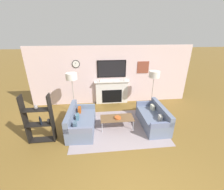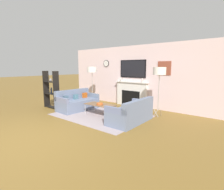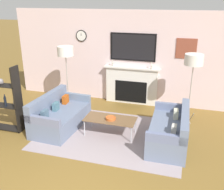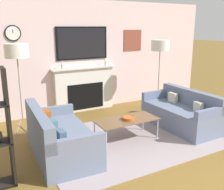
# 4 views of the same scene
# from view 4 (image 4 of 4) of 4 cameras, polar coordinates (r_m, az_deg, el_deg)

# --- Properties ---
(fireplace_wall) EXTENTS (7.45, 0.28, 2.70)m
(fireplace_wall) POSITION_cam_4_polar(r_m,az_deg,el_deg) (6.58, -6.49, 7.26)
(fireplace_wall) COLOR beige
(fireplace_wall) RESTS_ON ground_plane
(area_rug) EXTENTS (3.27, 2.37, 0.01)m
(area_rug) POSITION_cam_4_polar(r_m,az_deg,el_deg) (5.05, 3.48, -9.51)
(area_rug) COLOR gray
(area_rug) RESTS_ON ground_plane
(couch_left) EXTENTS (0.95, 1.68, 0.82)m
(couch_left) POSITION_cam_4_polar(r_m,az_deg,el_deg) (4.43, -11.45, -9.39)
(couch_left) COLOR slate
(couch_left) RESTS_ON ground_plane
(couch_right) EXTENTS (0.81, 1.68, 0.77)m
(couch_right) POSITION_cam_4_polar(r_m,az_deg,el_deg) (5.73, 14.83, -4.00)
(couch_right) COLOR slate
(couch_right) RESTS_ON ground_plane
(coffee_table) EXTENTS (1.18, 0.55, 0.41)m
(coffee_table) POSITION_cam_4_polar(r_m,az_deg,el_deg) (4.89, 3.18, -5.58)
(coffee_table) COLOR brown
(coffee_table) RESTS_ON ground_plane
(decorative_bowl) EXTENTS (0.24, 0.24, 0.06)m
(decorative_bowl) POSITION_cam_4_polar(r_m,az_deg,el_deg) (4.86, 3.63, -5.04)
(decorative_bowl) COLOR #C15A28
(decorative_bowl) RESTS_ON coffee_table
(floor_lamp_left) EXTENTS (0.44, 0.44, 1.78)m
(floor_lamp_left) POSITION_cam_4_polar(r_m,az_deg,el_deg) (5.19, -20.04, 8.80)
(floor_lamp_left) COLOR #9E998E
(floor_lamp_left) RESTS_ON ground_plane
(floor_lamp_right) EXTENTS (0.44, 0.44, 1.76)m
(floor_lamp_right) POSITION_cam_4_polar(r_m,az_deg,el_deg) (6.60, 10.45, 10.39)
(floor_lamp_right) COLOR #9E998E
(floor_lamp_right) RESTS_ON ground_plane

